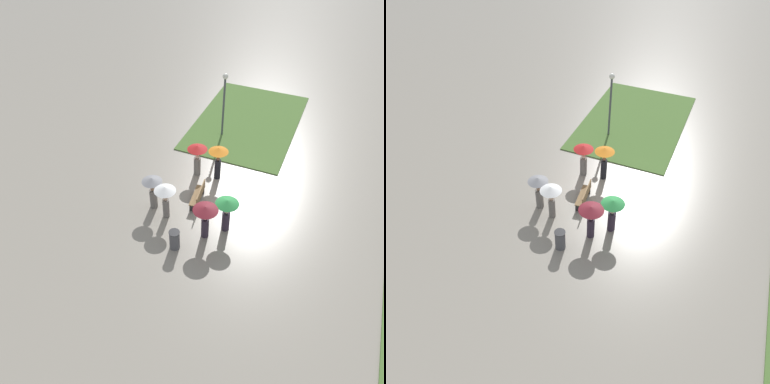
{
  "view_description": "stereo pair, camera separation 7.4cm",
  "coord_description": "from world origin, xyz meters",
  "views": [
    {
      "loc": [
        12.75,
        3.88,
        12.7
      ],
      "look_at": [
        0.44,
        -1.36,
        0.68
      ],
      "focal_mm": 35.0,
      "sensor_mm": 36.0,
      "label": 1
    },
    {
      "loc": [
        12.72,
        3.95,
        12.7
      ],
      "look_at": [
        0.44,
        -1.36,
        0.68
      ],
      "focal_mm": 35.0,
      "sensor_mm": 36.0,
      "label": 2
    }
  ],
  "objects": [
    {
      "name": "ground_plane",
      "position": [
        0.0,
        0.0,
        0.0
      ],
      "size": [
        90.0,
        90.0,
        0.0
      ],
      "primitive_type": "plane",
      "color": "gray"
    },
    {
      "name": "crowd_person_maroon",
      "position": [
        2.21,
        0.01,
        1.29
      ],
      "size": [
        1.11,
        1.11,
        1.79
      ],
      "rotation": [
        0.0,
        0.0,
        6.15
      ],
      "color": "#2D2333",
      "rests_on": "ground_plane"
    },
    {
      "name": "crowd_person_white",
      "position": [
        1.77,
        -2.11,
        1.33
      ],
      "size": [
        1.0,
        1.0,
        1.82
      ],
      "rotation": [
        0.0,
        0.0,
        0.23
      ],
      "color": "slate",
      "rests_on": "ground_plane"
    },
    {
      "name": "lamp_post",
      "position": [
        -5.8,
        -2.04,
        2.57
      ],
      "size": [
        0.32,
        0.32,
        3.94
      ],
      "color": "#474C51",
      "rests_on": "ground_plane"
    },
    {
      "name": "crowd_person_grey",
      "position": [
        1.42,
        -2.95,
        1.19
      ],
      "size": [
        0.96,
        0.96,
        1.79
      ],
      "rotation": [
        0.0,
        0.0,
        6.01
      ],
      "color": "slate",
      "rests_on": "ground_plane"
    },
    {
      "name": "park_bench",
      "position": [
        0.31,
        -1.08,
        0.46
      ],
      "size": [
        1.57,
        0.61,
        0.9
      ],
      "rotation": [
        0.0,
        0.0,
        0.13
      ],
      "color": "brown",
      "rests_on": "ground_plane"
    },
    {
      "name": "crowd_person_green",
      "position": [
        1.48,
        0.72,
        1.25
      ],
      "size": [
        1.05,
        1.05,
        1.8
      ],
      "rotation": [
        0.0,
        0.0,
        4.62
      ],
      "color": "#2D2333",
      "rests_on": "ground_plane"
    },
    {
      "name": "lawn_patch_near",
      "position": [
        -7.88,
        -1.02,
        0.03
      ],
      "size": [
        9.28,
        6.13,
        0.06
      ],
      "color": "#4C7033",
      "rests_on": "ground_plane"
    },
    {
      "name": "crowd_person_orange",
      "position": [
        -1.84,
        -0.89,
        1.38
      ],
      "size": [
        1.01,
        1.01,
        1.92
      ],
      "rotation": [
        0.0,
        0.0,
        3.91
      ],
      "color": "black",
      "rests_on": "ground_plane"
    },
    {
      "name": "trash_bin",
      "position": [
        3.35,
        -0.94,
        0.49
      ],
      "size": [
        0.48,
        0.48,
        0.97
      ],
      "color": "#4C4C51",
      "rests_on": "ground_plane"
    },
    {
      "name": "crowd_person_red",
      "position": [
        -1.72,
        -1.99,
        1.25
      ],
      "size": [
        1.04,
        1.04,
        1.81
      ],
      "rotation": [
        0.0,
        0.0,
        3.97
      ],
      "color": "slate",
      "rests_on": "ground_plane"
    }
  ]
}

